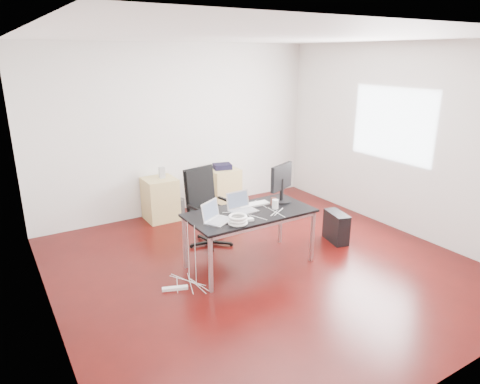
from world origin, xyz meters
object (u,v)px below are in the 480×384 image
office_chair (206,203)px  desk (250,216)px  filing_cabinet_left (160,199)px  pc_tower (336,227)px  filing_cabinet_right (223,188)px

office_chair → desk: bearing=-90.2°
filing_cabinet_left → pc_tower: size_ratio=1.56×
filing_cabinet_left → filing_cabinet_right: 1.18m
office_chair → filing_cabinet_left: size_ratio=1.54×
desk → office_chair: office_chair is taller
desk → filing_cabinet_left: bearing=100.2°
office_chair → pc_tower: bearing=-40.2°
pc_tower → filing_cabinet_right: bearing=121.1°
desk → filing_cabinet_left: size_ratio=2.29×
filing_cabinet_right → pc_tower: bearing=-72.8°
desk → office_chair: 0.90m
pc_tower → filing_cabinet_left: bearing=144.5°
desk → filing_cabinet_left: 2.18m
office_chair → filing_cabinet_left: office_chair is taller
desk → filing_cabinet_right: 2.29m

